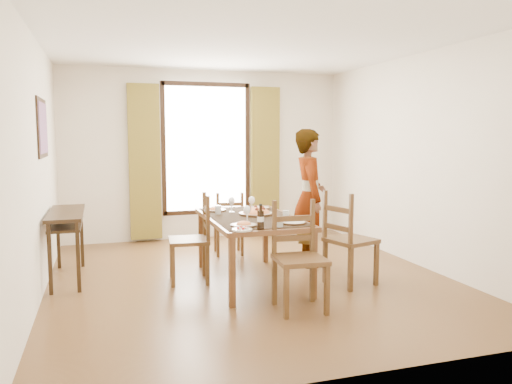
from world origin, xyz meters
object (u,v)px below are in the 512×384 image
object	(u,v)px
dining_table	(251,222)
man	(309,198)
console_table	(66,221)
pasta_platter	(256,210)

from	to	relation	value
dining_table	man	distance (m)	1.08
dining_table	man	bearing A→B (deg)	28.66
console_table	man	bearing A→B (deg)	-3.95
pasta_platter	man	bearing A→B (deg)	26.51
console_table	man	xyz separation A→B (m)	(2.95, -0.20, 0.19)
pasta_platter	console_table	bearing A→B (deg)	163.43
console_table	pasta_platter	size ratio (longest dim) A/B	3.00
console_table	man	distance (m)	2.96
dining_table	pasta_platter	world-z (taller)	pasta_platter
console_table	dining_table	distance (m)	2.14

